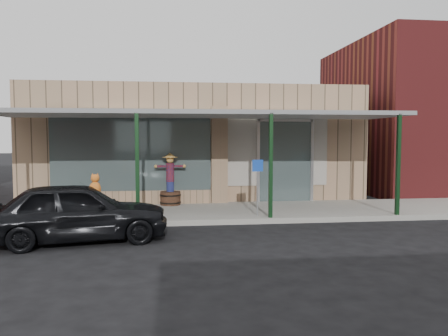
{
  "coord_description": "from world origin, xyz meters",
  "views": [
    {
      "loc": [
        -0.9,
        -9.54,
        2.36
      ],
      "look_at": [
        0.56,
        2.6,
        1.5
      ],
      "focal_mm": 35.0,
      "sensor_mm": 36.0,
      "label": 1
    }
  ],
  "objects": [
    {
      "name": "sidewalk",
      "position": [
        0.0,
        3.6,
        0.07
      ],
      "size": [
        40.0,
        3.2,
        0.15
      ],
      "primitive_type": "cube",
      "color": "gray",
      "rests_on": "ground"
    },
    {
      "name": "handicap_sign",
      "position": [
        1.5,
        2.47,
        1.17
      ],
      "size": [
        0.32,
        0.1,
        1.58
      ],
      "rotation": [
        0.0,
        0.0,
        0.25
      ],
      "color": "gray",
      "rests_on": "sidewalk"
    },
    {
      "name": "awning",
      "position": [
        0.0,
        3.56,
        3.01
      ],
      "size": [
        12.0,
        3.0,
        3.04
      ],
      "color": "slate",
      "rests_on": "ground"
    },
    {
      "name": "parked_sedan",
      "position": [
        -3.02,
        0.53,
        0.69
      ],
      "size": [
        4.24,
        2.32,
        1.48
      ],
      "rotation": [
        0.0,
        0.0,
        1.75
      ],
      "color": "black",
      "rests_on": "ground"
    },
    {
      "name": "ground",
      "position": [
        0.0,
        0.0,
        0.0
      ],
      "size": [
        120.0,
        120.0,
        0.0
      ],
      "primitive_type": "plane",
      "color": "black",
      "rests_on": "ground"
    },
    {
      "name": "block_buildings_near",
      "position": [
        2.01,
        9.2,
        3.77
      ],
      "size": [
        61.0,
        8.0,
        8.0
      ],
      "color": "maroon",
      "rests_on": "ground"
    },
    {
      "name": "barrel_pumpkin",
      "position": [
        -3.01,
        3.3,
        0.4
      ],
      "size": [
        0.67,
        0.67,
        0.7
      ],
      "rotation": [
        0.0,
        0.0,
        -0.16
      ],
      "color": "#472D1C",
      "rests_on": "sidewalk"
    },
    {
      "name": "barrel_scarecrow",
      "position": [
        -0.95,
        4.77,
        0.73
      ],
      "size": [
        1.02,
        0.82,
        1.71
      ],
      "rotation": [
        0.0,
        0.0,
        0.29
      ],
      "color": "#472D1C",
      "rests_on": "sidewalk"
    },
    {
      "name": "storefront",
      "position": [
        -0.0,
        8.16,
        2.09
      ],
      "size": [
        12.0,
        6.25,
        4.2
      ],
      "color": "#8C7055",
      "rests_on": "ground"
    }
  ]
}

